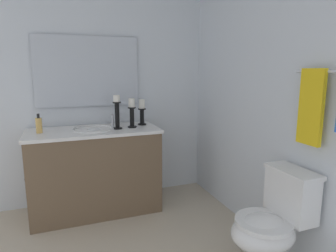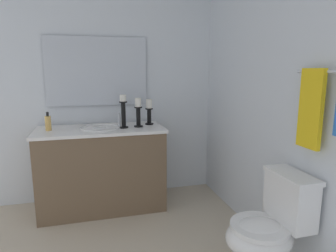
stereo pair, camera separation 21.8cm
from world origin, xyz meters
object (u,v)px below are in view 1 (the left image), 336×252
object	(u,v)px
candle_holder_tall	(142,111)
towel_near_vanity	(311,107)
sink_basin	(94,133)
candle_holder_mid	(117,111)
mirror	(88,72)
soap_bottle	(39,125)
vanity_cabinet	(96,171)
toilet	(271,225)
candle_holder_short	(132,112)

from	to	relation	value
candle_holder_tall	towel_near_vanity	xyz separation A→B (m)	(1.53, 0.71, 0.19)
candle_holder_tall	sink_basin	bearing A→B (deg)	-81.31
candle_holder_mid	towel_near_vanity	size ratio (longest dim) A/B	0.67
mirror	soap_bottle	size ratio (longest dim) A/B	5.83
vanity_cabinet	mirror	bearing A→B (deg)	179.99
vanity_cabinet	sink_basin	xyz separation A→B (m)	(-0.00, 0.00, 0.38)
candle_holder_tall	toilet	distance (m)	1.68
mirror	candle_holder_mid	world-z (taller)	mirror
sink_basin	candle_holder_tall	size ratio (longest dim) A/B	1.49
candle_holder_tall	towel_near_vanity	size ratio (longest dim) A/B	0.55
candle_holder_short	mirror	bearing A→B (deg)	-128.74
vanity_cabinet	candle_holder_short	xyz separation A→B (m)	(0.03, 0.38, 0.58)
vanity_cabinet	towel_near_vanity	size ratio (longest dim) A/B	2.56
sink_basin	candle_holder_short	xyz separation A→B (m)	(0.03, 0.38, 0.20)
mirror	towel_near_vanity	bearing A→B (deg)	35.31
soap_bottle	candle_holder_mid	bearing A→B (deg)	85.43
candle_holder_tall	soap_bottle	xyz separation A→B (m)	(0.07, -1.00, -0.07)
vanity_cabinet	soap_bottle	xyz separation A→B (m)	(-0.01, -0.49, 0.50)
vanity_cabinet	candle_holder_mid	world-z (taller)	candle_holder_mid
vanity_cabinet	toilet	size ratio (longest dim) A/B	1.69
candle_holder_short	candle_holder_tall	bearing A→B (deg)	127.99
soap_bottle	sink_basin	bearing A→B (deg)	88.67
candle_holder_mid	vanity_cabinet	bearing A→B (deg)	-101.36
towel_near_vanity	candle_holder_tall	bearing A→B (deg)	-155.07
candle_holder_mid	soap_bottle	size ratio (longest dim) A/B	1.85
candle_holder_mid	soap_bottle	world-z (taller)	candle_holder_mid
mirror	towel_near_vanity	distance (m)	2.13
sink_basin	towel_near_vanity	xyz separation A→B (m)	(1.45, 1.22, 0.37)
candle_holder_mid	mirror	bearing A→B (deg)	-144.98
sink_basin	candle_holder_short	world-z (taller)	candle_holder_short
vanity_cabinet	toilet	xyz separation A→B (m)	(1.40, 1.02, -0.06)
toilet	towel_near_vanity	world-z (taller)	towel_near_vanity
candle_holder_mid	towel_near_vanity	distance (m)	1.73
towel_near_vanity	toilet	bearing A→B (deg)	-104.77
toilet	towel_near_vanity	distance (m)	0.84
towel_near_vanity	vanity_cabinet	bearing A→B (deg)	-139.80
soap_bottle	toilet	size ratio (longest dim) A/B	0.24
mirror	candle_holder_mid	size ratio (longest dim) A/B	3.15
mirror	toilet	size ratio (longest dim) A/B	1.40
towel_near_vanity	candle_holder_short	bearing A→B (deg)	-149.34
sink_basin	soap_bottle	size ratio (longest dim) A/B	2.23
candle_holder_tall	soap_bottle	bearing A→B (deg)	-86.16
soap_bottle	towel_near_vanity	size ratio (longest dim) A/B	0.36
candle_holder_short	soap_bottle	bearing A→B (deg)	-92.45
mirror	toilet	world-z (taller)	mirror
sink_basin	soap_bottle	world-z (taller)	soap_bottle
toilet	candle_holder_tall	bearing A→B (deg)	-161.05
mirror	towel_near_vanity	world-z (taller)	mirror
vanity_cabinet	candle_holder_mid	xyz separation A→B (m)	(0.05, 0.23, 0.60)
vanity_cabinet	towel_near_vanity	xyz separation A→B (m)	(1.45, 1.23, 0.76)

